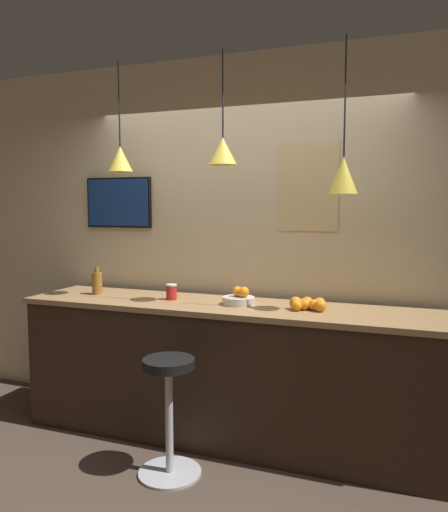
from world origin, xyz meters
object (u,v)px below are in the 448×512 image
fruit_bowl (239,298)px  juice_bottle (97,283)px  bar_stool (169,402)px  spread_jar (171,292)px  mounted_tv (119,203)px

fruit_bowl → juice_bottle: bearing=-180.0°
bar_stool → spread_jar: spread_jar is taller
bar_stool → mounted_tv: 1.88m
bar_stool → mounted_tv: mounted_tv is taller
fruit_bowl → mounted_tv: (-1.23, 0.37, 0.69)m
mounted_tv → bar_stool: bearing=-45.6°
bar_stool → mounted_tv: bearing=134.4°
spread_jar → mounted_tv: mounted_tv is taller
fruit_bowl → mounted_tv: mounted_tv is taller
spread_jar → mounted_tv: size_ratio=0.19×
fruit_bowl → spread_jar: 0.54m
juice_bottle → bar_stool: bearing=-33.0°
bar_stool → mounted_tv: size_ratio=1.24×
mounted_tv → fruit_bowl: bearing=-16.9°
mounted_tv → spread_jar: bearing=-28.6°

